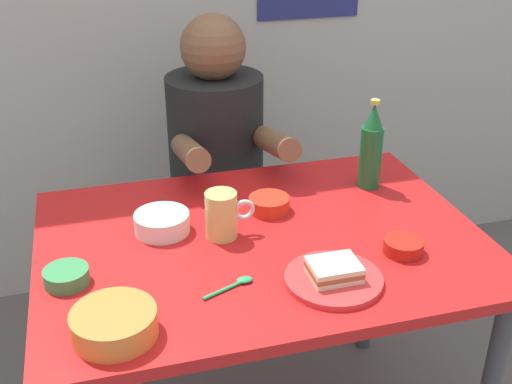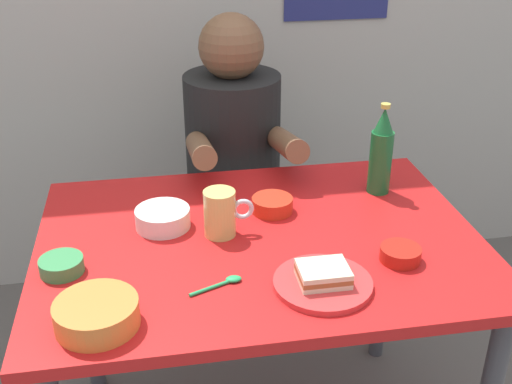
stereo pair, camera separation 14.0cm
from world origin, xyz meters
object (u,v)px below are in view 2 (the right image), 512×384
(person_seated, at_px, (233,136))
(sandwich, at_px, (323,274))
(plate_orange, at_px, (323,283))
(rice_bowl_white, at_px, (163,217))
(beer_bottle, at_px, (381,153))
(beer_mug, at_px, (221,213))
(stool, at_px, (235,241))
(dining_table, at_px, (259,268))

(person_seated, xyz_separation_m, sandwich, (0.08, -0.85, 0.01))
(sandwich, bearing_deg, plate_orange, 0.00)
(rice_bowl_white, bearing_deg, beer_bottle, 9.27)
(plate_orange, relative_size, beer_mug, 1.75)
(stool, xyz_separation_m, sandwich, (0.08, -0.86, 0.42))
(plate_orange, xyz_separation_m, sandwich, (-0.00, 0.00, 0.02))
(person_seated, relative_size, beer_bottle, 2.75)
(dining_table, xyz_separation_m, plate_orange, (0.10, -0.23, 0.10))
(sandwich, bearing_deg, stool, 95.27)
(dining_table, bearing_deg, person_seated, 88.08)
(dining_table, relative_size, beer_bottle, 4.20)
(plate_orange, distance_m, beer_mug, 0.33)
(dining_table, height_order, rice_bowl_white, rice_bowl_white)
(stool, bearing_deg, rice_bowl_white, -115.41)
(beer_bottle, xyz_separation_m, rice_bowl_white, (-0.61, -0.10, -0.09))
(beer_mug, height_order, rice_bowl_white, beer_mug)
(plate_orange, xyz_separation_m, rice_bowl_white, (-0.34, 0.32, 0.02))
(stool, relative_size, plate_orange, 2.05)
(stool, bearing_deg, beer_mug, -100.65)
(stool, xyz_separation_m, beer_bottle, (0.36, -0.44, 0.51))
(dining_table, bearing_deg, stool, 88.11)
(stool, relative_size, rice_bowl_white, 3.21)
(sandwich, distance_m, beer_bottle, 0.51)
(beer_mug, bearing_deg, rice_bowl_white, 156.29)
(plate_orange, bearing_deg, dining_table, 113.35)
(stool, bearing_deg, plate_orange, -84.73)
(sandwich, bearing_deg, dining_table, 113.35)
(person_seated, xyz_separation_m, rice_bowl_white, (-0.26, -0.53, 0.00))
(dining_table, relative_size, person_seated, 1.53)
(stool, distance_m, sandwich, 0.96)
(beer_mug, bearing_deg, stool, 79.35)
(dining_table, distance_m, sandwich, 0.28)
(beer_bottle, bearing_deg, plate_orange, -123.20)
(dining_table, bearing_deg, plate_orange, -66.65)
(stool, relative_size, person_seated, 0.63)
(plate_orange, relative_size, beer_bottle, 0.84)
(beer_mug, bearing_deg, beer_bottle, 19.10)
(stool, distance_m, rice_bowl_white, 0.73)
(person_seated, relative_size, sandwich, 6.54)
(beer_bottle, distance_m, rice_bowl_white, 0.63)
(dining_table, relative_size, sandwich, 10.00)
(sandwich, relative_size, beer_bottle, 0.42)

